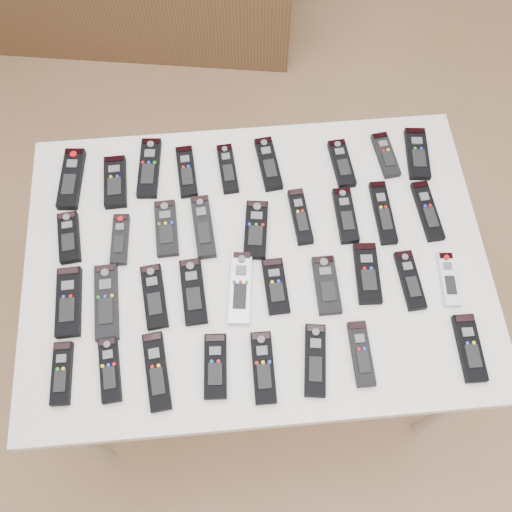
{
  "coord_description": "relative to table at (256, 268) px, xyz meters",
  "views": [
    {
      "loc": [
        -0.1,
        -0.57,
        2.18
      ],
      "look_at": [
        -0.04,
        0.08,
        0.8
      ],
      "focal_mm": 40.0,
      "sensor_mm": 36.0,
      "label": 1
    }
  ],
  "objects": [
    {
      "name": "remote_21",
      "position": [
        -0.17,
        -0.08,
        0.07
      ],
      "size": [
        0.07,
        0.18,
        0.02
      ],
      "primitive_type": "cube",
      "rotation": [
        0.0,
        0.0,
        0.06
      ],
      "color": "black",
      "rests_on": "table"
    },
    {
      "name": "remote_32",
      "position": [
        -0.01,
        -0.3,
        0.07
      ],
      "size": [
        0.05,
        0.18,
        0.02
      ],
      "primitive_type": "cube",
      "rotation": [
        0.0,
        0.0,
        -0.01
      ],
      "color": "black",
      "rests_on": "table"
    },
    {
      "name": "remote_17",
      "position": [
        0.49,
        0.1,
        0.07
      ],
      "size": [
        0.06,
        0.19,
        0.02
      ],
      "primitive_type": "cube",
      "rotation": [
        0.0,
        0.0,
        0.07
      ],
      "color": "black",
      "rests_on": "table"
    },
    {
      "name": "remote_30",
      "position": [
        -0.27,
        -0.29,
        0.07
      ],
      "size": [
        0.07,
        0.2,
        0.02
      ],
      "primitive_type": "cube",
      "rotation": [
        0.0,
        0.0,
        0.11
      ],
      "color": "black",
      "rests_on": "table"
    },
    {
      "name": "remote_18",
      "position": [
        -0.5,
        -0.09,
        0.07
      ],
      "size": [
        0.07,
        0.19,
        0.02
      ],
      "primitive_type": "cube",
      "rotation": [
        0.0,
        0.0,
        0.02
      ],
      "color": "black",
      "rests_on": "table"
    },
    {
      "name": "remote_6",
      "position": [
        0.28,
        0.28,
        0.07
      ],
      "size": [
        0.06,
        0.16,
        0.02
      ],
      "primitive_type": "cube",
      "rotation": [
        0.0,
        0.0,
        0.08
      ],
      "color": "black",
      "rests_on": "table"
    },
    {
      "name": "remote_13",
      "position": [
        0.01,
        0.08,
        0.07
      ],
      "size": [
        0.08,
        0.18,
        0.02
      ],
      "primitive_type": "cube",
      "rotation": [
        0.0,
        0.0,
        -0.14
      ],
      "color": "black",
      "rests_on": "table"
    },
    {
      "name": "remote_28",
      "position": [
        -0.5,
        -0.27,
        0.07
      ],
      "size": [
        0.05,
        0.16,
        0.02
      ],
      "primitive_type": "cube",
      "rotation": [
        0.0,
        0.0,
        -0.01
      ],
      "color": "black",
      "rests_on": "table"
    },
    {
      "name": "remote_26",
      "position": [
        0.4,
        -0.1,
        0.07
      ],
      "size": [
        0.06,
        0.17,
        0.02
      ],
      "primitive_type": "cube",
      "rotation": [
        0.0,
        0.0,
        0.06
      ],
      "color": "black",
      "rests_on": "table"
    },
    {
      "name": "remote_15",
      "position": [
        0.26,
        0.11,
        0.07
      ],
      "size": [
        0.05,
        0.17,
        0.02
      ],
      "primitive_type": "cube",
      "rotation": [
        0.0,
        0.0,
        0.01
      ],
      "color": "black",
      "rests_on": "table"
    },
    {
      "name": "remote_4",
      "position": [
        -0.06,
        0.29,
        0.07
      ],
      "size": [
        0.06,
        0.16,
        0.02
      ],
      "primitive_type": "cube",
      "rotation": [
        0.0,
        0.0,
        0.07
      ],
      "color": "black",
      "rests_on": "table"
    },
    {
      "name": "remote_7",
      "position": [
        0.41,
        0.3,
        0.07
      ],
      "size": [
        0.06,
        0.15,
        0.02
      ],
      "primitive_type": "cube",
      "rotation": [
        0.0,
        0.0,
        0.11
      ],
      "color": "black",
      "rests_on": "table"
    },
    {
      "name": "remote_29",
      "position": [
        -0.39,
        -0.27,
        0.07
      ],
      "size": [
        0.06,
        0.17,
        0.02
      ],
      "primitive_type": "cube",
      "rotation": [
        0.0,
        0.0,
        0.09
      ],
      "color": "black",
      "rests_on": "table"
    },
    {
      "name": "remote_35",
      "position": [
        0.51,
        -0.3,
        0.07
      ],
      "size": [
        0.06,
        0.17,
        0.02
      ],
      "primitive_type": "cube",
      "rotation": [
        0.0,
        0.0,
        -0.02
      ],
      "color": "black",
      "rests_on": "table"
    },
    {
      "name": "remote_20",
      "position": [
        -0.27,
        -0.09,
        0.07
      ],
      "size": [
        0.07,
        0.18,
        0.02
      ],
      "primitive_type": "cube",
      "rotation": [
        0.0,
        0.0,
        0.1
      ],
      "color": "black",
      "rests_on": "table"
    },
    {
      "name": "remote_14",
      "position": [
        0.13,
        0.11,
        0.07
      ],
      "size": [
        0.05,
        0.17,
        0.02
      ],
      "primitive_type": "cube",
      "rotation": [
        0.0,
        0.0,
        0.07
      ],
      "color": "black",
      "rests_on": "table"
    },
    {
      "name": "table",
      "position": [
        0.0,
        0.0,
        0.0
      ],
      "size": [
        1.25,
        0.88,
        0.78
      ],
      "color": "white",
      "rests_on": "ground"
    },
    {
      "name": "remote_0",
      "position": [
        -0.51,
        0.29,
        0.07
      ],
      "size": [
        0.07,
        0.2,
        0.02
      ],
      "primitive_type": "cube",
      "rotation": [
        0.0,
        0.0,
        -0.09
      ],
      "color": "black",
      "rests_on": "table"
    },
    {
      "name": "remote_11",
      "position": [
        -0.24,
        0.11,
        0.07
      ],
      "size": [
        0.06,
        0.17,
        0.02
      ],
      "primitive_type": "cube",
      "rotation": [
        0.0,
        0.0,
        0.04
      ],
      "color": "black",
      "rests_on": "table"
    },
    {
      "name": "remote_10",
      "position": [
        -0.37,
        0.09,
        0.07
      ],
      "size": [
        0.05,
        0.15,
        0.02
      ],
      "primitive_type": "cube",
      "rotation": [
        0.0,
        0.0,
        -0.05
      ],
      "color": "black",
      "rests_on": "table"
    },
    {
      "name": "ground",
      "position": [
        0.04,
        -0.08,
        -0.72
      ],
      "size": [
        4.0,
        4.0,
        0.0
      ],
      "primitive_type": "plane",
      "color": "olive",
      "rests_on": "ground"
    },
    {
      "name": "remote_5",
      "position": [
        0.06,
        0.3,
        0.07
      ],
      "size": [
        0.07,
        0.18,
        0.02
      ],
      "primitive_type": "cube",
      "rotation": [
        0.0,
        0.0,
        0.1
      ],
      "color": "black",
      "rests_on": "table"
    },
    {
      "name": "remote_24",
      "position": [
        0.18,
        -0.1,
        0.07
      ],
      "size": [
        0.06,
        0.16,
        0.02
      ],
      "primitive_type": "cube",
      "rotation": [
        0.0,
        0.0,
        0.0
      ],
      "color": "black",
      "rests_on": "table"
    },
    {
      "name": "remote_25",
      "position": [
        0.29,
        -0.07,
        0.07
      ],
      "size": [
        0.07,
        0.17,
        0.02
      ],
      "primitive_type": "cube",
      "rotation": [
        0.0,
        0.0,
        -0.06
      ],
      "color": "black",
      "rests_on": "table"
    },
    {
      "name": "remote_27",
      "position": [
        0.5,
        -0.11,
        0.07
      ],
      "size": [
        0.05,
        0.15,
        0.02
      ],
      "primitive_type": "cube",
      "rotation": [
        0.0,
        0.0,
        -0.08
      ],
      "color": "silver",
      "rests_on": "table"
    },
    {
      "name": "remote_1",
      "position": [
        -0.38,
        0.27,
        0.07
      ],
      "size": [
        0.07,
        0.17,
        0.02
      ],
      "primitive_type": "cube",
      "rotation": [
        0.0,
        0.0,
        0.03
      ],
      "color": "black",
      "rests_on": "table"
    },
    {
      "name": "remote_33",
      "position": [
        0.12,
        -0.29,
        0.07
      ],
      "size": [
        0.08,
        0.19,
        0.02
      ],
      "primitive_type": "cube",
      "rotation": [
        0.0,
        0.0,
        -0.14
      ],
      "color": "black",
      "rests_on": "table"
    },
    {
      "name": "remote_2",
      "position": [
        -0.28,
        0.31,
        0.07
      ],
      "size": [
        0.07,
        0.2,
        0.02
      ],
      "primitive_type": "cube",
      "rotation": [
        0.0,
        0.0,
        -0.09
      ],
      "color": "black",
      "rests_on": "table"
    },
    {
      "name": "remote_3",
      "position": [
        -0.18,
        0.29,
        0.07
      ],
      "size": [
        0.06,
        0.17,
        0.02
      ],
      "primitive_type": "cube",
      "rotation": [
        0.0,
        0.0,
        0.06
      ],
      "color": "black",
      "rests_on": "table"
    },
    {
      "name": "remote_9",
      "position": [
        -0.5,
        0.1,
        0.07
      ],
      "size": [
        0.07,
        0.15,
        0.02
      ],
      "primitive_type": "cube",
      "rotation": [
        0.0,
        0.0,
        0.11
      ],
      "color": "black",
      "rests_on": "table"
    },
    {
      "name": "remote_19",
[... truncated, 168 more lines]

